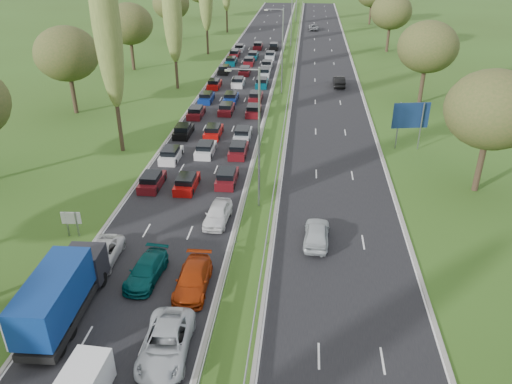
% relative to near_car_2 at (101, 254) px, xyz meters
% --- Properties ---
extents(ground, '(260.00, 260.00, 0.00)m').
position_rel_near_car_2_xyz_m(ground, '(10.37, 46.53, -0.69)').
color(ground, '#2F4A17').
rests_on(ground, ground).
extents(near_carriageway, '(10.50, 215.00, 0.04)m').
position_rel_near_car_2_xyz_m(near_carriageway, '(3.62, 49.03, -0.69)').
color(near_carriageway, black).
rests_on(near_carriageway, ground).
extents(far_carriageway, '(10.50, 215.00, 0.04)m').
position_rel_near_car_2_xyz_m(far_carriageway, '(17.12, 49.03, -0.69)').
color(far_carriageway, black).
rests_on(far_carriageway, ground).
extents(central_reservation, '(2.36, 215.00, 0.32)m').
position_rel_near_car_2_xyz_m(central_reservation, '(10.37, 49.03, -0.14)').
color(central_reservation, gray).
rests_on(central_reservation, ground).
extents(lamp_columns, '(0.18, 140.18, 12.00)m').
position_rel_near_car_2_xyz_m(lamp_columns, '(10.37, 44.53, 5.31)').
color(lamp_columns, gray).
rests_on(lamp_columns, ground).
extents(poplar_row, '(2.80, 127.80, 22.44)m').
position_rel_near_car_2_xyz_m(poplar_row, '(-5.63, 34.70, 11.69)').
color(poplar_row, '#2D2116').
rests_on(poplar_row, ground).
extents(woodland_left, '(8.00, 166.00, 11.10)m').
position_rel_near_car_2_xyz_m(woodland_left, '(-16.13, 29.16, 6.99)').
color(woodland_left, '#2D2116').
rests_on(woodland_left, ground).
extents(woodland_right, '(8.00, 153.00, 11.10)m').
position_rel_near_car_2_xyz_m(woodland_right, '(29.87, 33.20, 6.99)').
color(woodland_right, '#2D2116').
rests_on(woodland_right, ground).
extents(traffic_queue_fill, '(9.10, 68.52, 0.80)m').
position_rel_near_car_2_xyz_m(traffic_queue_fill, '(3.56, 43.91, -0.25)').
color(traffic_queue_fill, '#590F14').
rests_on(traffic_queue_fill, ground).
extents(near_car_2, '(2.33, 4.88, 1.34)m').
position_rel_near_car_2_xyz_m(near_car_2, '(0.00, 0.00, 0.00)').
color(near_car_2, silver).
rests_on(near_car_2, near_carriageway).
extents(near_car_7, '(2.34, 4.91, 1.38)m').
position_rel_near_car_2_xyz_m(near_car_7, '(3.77, -1.58, 0.02)').
color(near_car_7, '#044444').
rests_on(near_car_7, near_carriageway).
extents(near_car_10, '(2.88, 5.74, 1.56)m').
position_rel_near_car_2_xyz_m(near_car_10, '(6.90, -8.19, 0.11)').
color(near_car_10, '#B1B7BC').
rests_on(near_car_10, near_carriageway).
extents(near_car_11, '(2.16, 5.12, 1.48)m').
position_rel_near_car_2_xyz_m(near_car_11, '(7.15, -2.28, 0.07)').
color(near_car_11, '#972C09').
rests_on(near_car_11, near_carriageway).
extents(near_car_12, '(2.06, 4.59, 1.53)m').
position_rel_near_car_2_xyz_m(near_car_12, '(7.30, 6.49, 0.09)').
color(near_car_12, white).
rests_on(near_car_12, near_carriageway).
extents(far_car_0, '(2.11, 4.75, 1.59)m').
position_rel_near_car_2_xyz_m(far_car_0, '(15.29, 4.21, 0.12)').
color(far_car_0, '#AFB7B9').
rests_on(far_car_0, far_carriageway).
extents(far_car_1, '(1.78, 4.86, 1.59)m').
position_rel_near_car_2_xyz_m(far_car_1, '(19.02, 49.16, 0.12)').
color(far_car_1, black).
rests_on(far_car_1, far_carriageway).
extents(far_car_2, '(2.45, 5.11, 1.41)m').
position_rel_near_car_2_xyz_m(far_car_2, '(15.18, 101.10, 0.03)').
color(far_car_2, slate).
rests_on(far_car_2, far_carriageway).
extents(blue_lorry, '(2.40, 8.65, 3.65)m').
position_rel_near_car_2_xyz_m(blue_lorry, '(0.03, -5.83, 1.21)').
color(blue_lorry, black).
rests_on(blue_lorry, near_carriageway).
extents(info_sign, '(1.50, 0.21, 2.10)m').
position_rel_near_car_2_xyz_m(info_sign, '(-3.53, 3.23, 0.68)').
color(info_sign, gray).
rests_on(info_sign, ground).
extents(direction_sign, '(3.95, 0.86, 5.20)m').
position_rel_near_car_2_xyz_m(direction_sign, '(25.27, 24.19, 2.88)').
color(direction_sign, gray).
rests_on(direction_sign, ground).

